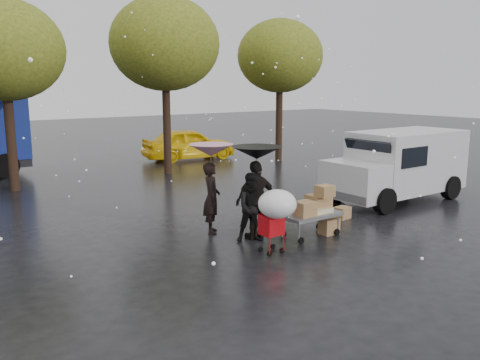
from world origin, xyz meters
TOP-DOWN VIEW (x-y plane):
  - ground at (0.00, 0.00)m, footprint 90.00×90.00m
  - person_pink at (-0.62, 1.70)m, footprint 0.70×0.78m
  - person_middle at (-0.20, 0.53)m, footprint 1.00×0.91m
  - person_black at (-0.00, 0.66)m, footprint 1.15×0.56m
  - umbrella_pink at (-0.62, 1.70)m, footprint 1.10×1.10m
  - umbrella_black at (-0.00, 0.66)m, footprint 1.21×1.21m
  - vendor_cart at (1.26, 0.01)m, footprint 1.52×0.80m
  - shopping_cart at (-0.37, -0.53)m, footprint 0.84×0.84m
  - white_van at (6.26, 1.34)m, footprint 4.91×2.18m
  - box_ground_near at (1.71, -0.09)m, footprint 0.46×0.38m
  - box_ground_far at (3.06, 0.73)m, footprint 0.47×0.39m
  - yellow_taxi at (5.15, 12.84)m, footprint 4.70×2.35m
  - tree_row at (-0.47, 10.00)m, footprint 21.60×4.40m

SIDE VIEW (x-z plane):
  - ground at x=0.00m, z-range 0.00..0.00m
  - box_ground_far at x=3.06m, z-range 0.00..0.33m
  - box_ground_near at x=1.71m, z-range 0.00..0.40m
  - vendor_cart at x=1.26m, z-range 0.09..1.36m
  - yellow_taxi at x=5.15m, z-range 0.00..1.54m
  - person_middle at x=-0.20m, z-range 0.00..1.66m
  - person_pink at x=-0.62m, z-range 0.00..1.79m
  - person_black at x=0.00m, z-range 0.00..1.91m
  - shopping_cart at x=-0.37m, z-range 0.33..1.80m
  - white_van at x=6.26m, z-range 0.06..2.26m
  - umbrella_pink at x=-0.62m, z-range 0.97..3.21m
  - umbrella_black at x=0.00m, z-range 0.97..3.22m
  - tree_row at x=-0.47m, z-range 1.46..8.58m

